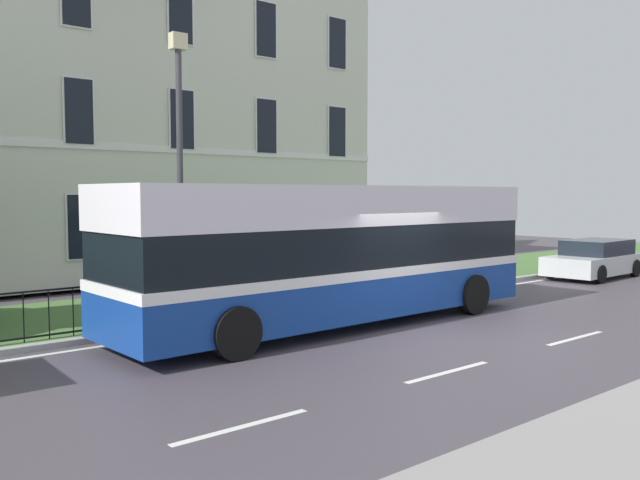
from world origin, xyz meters
TOP-DOWN VIEW (x-y plane):
  - ground_plane at (0.00, 0.91)m, footprint 60.00×56.00m
  - georgian_townhouse at (-1.70, 15.29)m, footprint 20.22×9.33m
  - iron_verge_railing at (-1.70, 4.40)m, footprint 13.95×0.04m
  - single_decker_bus at (-0.80, 2.37)m, footprint 10.50×2.83m
  - parked_hatchback_00 at (11.69, 2.92)m, footprint 4.31×2.07m
  - street_lamp_post at (-3.23, 4.90)m, footprint 0.36×0.24m
  - litter_bin at (2.47, 5.16)m, footprint 0.50×0.50m

SIDE VIEW (x-z plane):
  - ground_plane at x=0.00m, z-range -0.11..0.07m
  - iron_verge_railing at x=-1.70m, z-range 0.14..1.11m
  - parked_hatchback_00 at x=11.69m, z-range -0.02..1.29m
  - litter_bin at x=2.47m, z-range 0.12..1.27m
  - single_decker_bus at x=-0.80m, z-range 0.08..3.17m
  - street_lamp_post at x=-3.23m, z-range 0.60..6.95m
  - georgian_townhouse at x=-1.70m, z-range 0.16..13.34m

